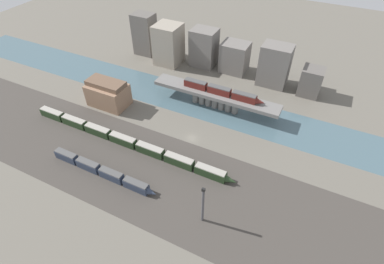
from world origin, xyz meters
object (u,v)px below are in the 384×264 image
at_px(train_yard_mid, 126,141).
at_px(signal_tower, 203,205).
at_px(train_yard_near, 102,171).
at_px(warehouse_building, 108,93).
at_px(train_on_bridge, 222,91).

height_order(train_yard_mid, signal_tower, signal_tower).
relative_size(train_yard_near, warehouse_building, 2.47).
bearing_deg(train_yard_mid, signal_tower, -22.92).
relative_size(train_on_bridge, train_yard_mid, 0.41).
relative_size(train_yard_mid, signal_tower, 5.79).
bearing_deg(warehouse_building, train_yard_near, -55.48).
bearing_deg(warehouse_building, train_on_bridge, 22.30).
xyz_separation_m(train_yard_near, train_yard_mid, (-1.55, 17.15, 0.04)).
height_order(train_yard_near, warehouse_building, warehouse_building).
xyz_separation_m(train_on_bridge, train_yard_mid, (-25.58, -40.01, -7.92)).
bearing_deg(train_yard_near, train_yard_mid, 95.18).
bearing_deg(train_on_bridge, warehouse_building, -157.70).
distance_m(train_yard_near, signal_tower, 41.69).
xyz_separation_m(warehouse_building, signal_tower, (66.58, -37.83, 2.10)).
distance_m(train_yard_near, train_yard_mid, 17.22).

